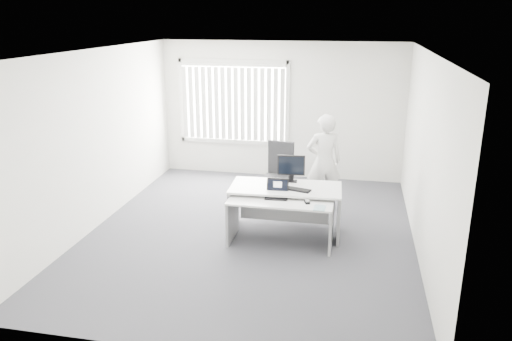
% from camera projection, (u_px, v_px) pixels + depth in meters
% --- Properties ---
extents(ground, '(6.00, 6.00, 0.00)m').
position_uv_depth(ground, '(251.00, 233.00, 7.89)').
color(ground, '#49484F').
rests_on(ground, ground).
extents(wall_back, '(5.00, 0.02, 2.80)m').
position_uv_depth(wall_back, '(281.00, 111.00, 10.27)').
color(wall_back, silver).
rests_on(wall_back, ground).
extents(wall_front, '(5.00, 0.02, 2.80)m').
position_uv_depth(wall_front, '(183.00, 227.00, 4.66)').
color(wall_front, silver).
rests_on(wall_front, ground).
extents(wall_left, '(0.02, 6.00, 2.80)m').
position_uv_depth(wall_left, '(97.00, 139.00, 7.94)').
color(wall_left, silver).
rests_on(wall_left, ground).
extents(wall_right, '(0.02, 6.00, 2.80)m').
position_uv_depth(wall_right, '(424.00, 156.00, 6.99)').
color(wall_right, silver).
rests_on(wall_right, ground).
extents(ceiling, '(5.00, 6.00, 0.02)m').
position_uv_depth(ceiling, '(250.00, 51.00, 7.05)').
color(ceiling, white).
rests_on(ceiling, wall_back).
extents(window, '(2.32, 0.06, 1.76)m').
position_uv_depth(window, '(233.00, 102.00, 10.38)').
color(window, silver).
rests_on(window, wall_back).
extents(blinds, '(2.20, 0.10, 1.50)m').
position_uv_depth(blinds, '(233.00, 104.00, 10.33)').
color(blinds, silver).
rests_on(blinds, wall_back).
extents(desk_near, '(1.54, 0.72, 0.70)m').
position_uv_depth(desk_near, '(281.00, 211.00, 7.40)').
color(desk_near, silver).
rests_on(desk_near, ground).
extents(desk_far, '(1.73, 0.87, 0.77)m').
position_uv_depth(desk_far, '(285.00, 200.00, 7.71)').
color(desk_far, silver).
rests_on(desk_far, ground).
extents(office_chair, '(0.75, 0.75, 1.14)m').
position_uv_depth(office_chair, '(278.00, 186.00, 8.96)').
color(office_chair, black).
rests_on(office_chair, ground).
extents(person, '(0.70, 0.56, 1.69)m').
position_uv_depth(person, '(324.00, 162.00, 8.69)').
color(person, silver).
rests_on(person, ground).
extents(laptop, '(0.34, 0.31, 0.26)m').
position_uv_depth(laptop, '(277.00, 190.00, 7.34)').
color(laptop, black).
rests_on(laptop, desk_near).
extents(paper_sheet, '(0.38, 0.33, 0.00)m').
position_uv_depth(paper_sheet, '(305.00, 203.00, 7.18)').
color(paper_sheet, white).
rests_on(paper_sheet, desk_near).
extents(mouse, '(0.10, 0.12, 0.05)m').
position_uv_depth(mouse, '(307.00, 202.00, 7.17)').
color(mouse, '#B6B6B9').
rests_on(mouse, paper_sheet).
extents(booklet, '(0.17, 0.23, 0.01)m').
position_uv_depth(booklet, '(320.00, 208.00, 6.99)').
color(booklet, white).
rests_on(booklet, desk_near).
extents(keyboard, '(0.47, 0.26, 0.02)m').
position_uv_depth(keyboard, '(296.00, 189.00, 7.50)').
color(keyboard, black).
rests_on(keyboard, desk_far).
extents(monitor, '(0.44, 0.16, 0.43)m').
position_uv_depth(monitor, '(291.00, 168.00, 7.82)').
color(monitor, black).
rests_on(monitor, desk_far).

